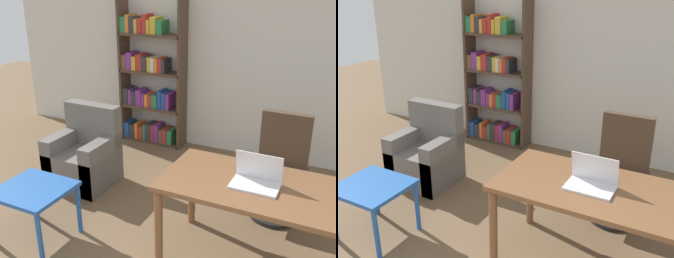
% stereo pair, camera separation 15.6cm
% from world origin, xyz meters
% --- Properties ---
extents(wall_back, '(8.00, 0.06, 2.70)m').
position_xyz_m(wall_back, '(0.00, 4.53, 1.35)').
color(wall_back, silver).
rests_on(wall_back, ground_plane).
extents(desk, '(1.72, 0.83, 0.77)m').
position_xyz_m(desk, '(0.62, 2.30, 0.67)').
color(desk, brown).
rests_on(desk, ground_plane).
extents(laptop, '(0.37, 0.25, 0.26)m').
position_xyz_m(laptop, '(0.51, 2.28, 0.83)').
color(laptop, silver).
rests_on(laptop, desk).
extents(office_chair, '(0.52, 0.52, 1.05)m').
position_xyz_m(office_chair, '(0.54, 3.21, 0.48)').
color(office_chair, black).
rests_on(office_chair, ground_plane).
extents(side_table_blue, '(0.63, 0.59, 0.54)m').
position_xyz_m(side_table_blue, '(-1.36, 1.76, 0.46)').
color(side_table_blue, '#2356A3').
rests_on(side_table_blue, ground_plane).
extents(armchair, '(0.70, 0.64, 0.92)m').
position_xyz_m(armchair, '(-1.65, 2.86, 0.31)').
color(armchair, '#66605B').
rests_on(armchair, ground_plane).
extents(bookshelf, '(0.97, 0.28, 2.08)m').
position_xyz_m(bookshelf, '(-1.58, 4.34, 0.89)').
color(bookshelf, '#4C3828').
rests_on(bookshelf, ground_plane).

